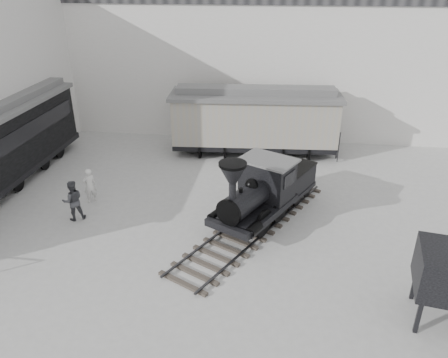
# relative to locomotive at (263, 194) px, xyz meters

# --- Properties ---
(ground) EXTENTS (90.00, 90.00, 0.00)m
(ground) POSITION_rel_locomotive_xyz_m (-1.64, -3.92, -1.26)
(ground) COLOR #9E9E9B
(north_wall) EXTENTS (34.00, 2.51, 11.00)m
(north_wall) POSITION_rel_locomotive_xyz_m (-1.64, 11.06, 4.29)
(north_wall) COLOR silver
(north_wall) RESTS_ON ground
(locomotive) EXTENTS (6.36, 9.52, 3.41)m
(locomotive) POSITION_rel_locomotive_xyz_m (0.00, 0.00, 0.00)
(locomotive) COLOR #3F3732
(locomotive) RESTS_ON ground
(boxcar) EXTENTS (9.75, 3.64, 3.92)m
(boxcar) POSITION_rel_locomotive_xyz_m (-0.87, 7.65, 0.79)
(boxcar) COLOR black
(boxcar) RESTS_ON ground
(visitor_a) EXTENTS (0.72, 0.71, 1.68)m
(visitor_a) POSITION_rel_locomotive_xyz_m (-7.97, 0.58, -0.42)
(visitor_a) COLOR silver
(visitor_a) RESTS_ON ground
(visitor_b) EXTENTS (1.11, 1.05, 1.82)m
(visitor_b) POSITION_rel_locomotive_xyz_m (-8.04, -1.01, -0.35)
(visitor_b) COLOR #3B3C41
(visitor_b) RESTS_ON ground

